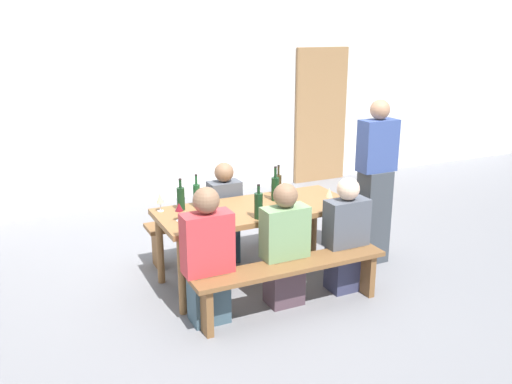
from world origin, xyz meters
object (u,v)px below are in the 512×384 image
wooden_door (321,116)px  wine_bottle_3 (197,195)px  tasting_table (256,215)px  seated_guest_near_0 (208,259)px  bench_near (291,274)px  wine_glass_1 (186,217)px  wine_glass_0 (179,208)px  wine_glass_2 (160,199)px  seated_guest_far_0 (225,215)px  wine_bottle_0 (181,198)px  wine_bottle_1 (278,184)px  seated_guest_near_1 (285,248)px  standing_host (375,186)px  wine_glass_3 (329,193)px  bench_far (228,224)px  wine_bottle_2 (259,205)px  seated_guest_near_2 (346,238)px  wine_bottle_4 (275,188)px

wooden_door → wine_bottle_3: 3.98m
tasting_table → seated_guest_near_0: seated_guest_near_0 is taller
bench_near → wine_glass_1: (-0.79, 0.41, 0.51)m
wine_glass_0 → wine_glass_2: wine_glass_2 is taller
seated_guest_far_0 → wine_glass_0: bearing=-48.4°
wine_bottle_0 → wine_glass_0: 0.30m
wine_bottle_0 → seated_guest_near_0: 0.83m
wine_bottle_1 → seated_guest_near_0: size_ratio=0.27×
seated_guest_near_1 → standing_host: standing_host is taller
wine_bottle_1 → wine_glass_3: (0.30, -0.49, -0.00)m
wine_glass_3 → wine_bottle_3: bearing=157.0°
bench_near → bench_far: size_ratio=1.00×
wine_glass_1 → seated_guest_near_1: (0.81, -0.26, -0.33)m
wine_glass_2 → wine_glass_3: size_ratio=1.08×
wine_bottle_2 → wine_bottle_1: bearing=48.4°
wine_bottle_2 → seated_guest_far_0: 0.91m
standing_host → seated_guest_near_2: bearing=34.0°
seated_guest_near_0 → seated_guest_near_2: seated_guest_near_0 is taller
wine_bottle_1 → seated_guest_far_0: seated_guest_far_0 is taller
bench_far → wine_glass_0: (-0.77, -0.75, 0.52)m
wine_bottle_4 → wine_glass_2: size_ratio=1.93×
wine_bottle_3 → wine_bottle_0: bearing=-168.6°
wine_bottle_3 → wine_glass_0: size_ratio=1.93×
tasting_table → seated_guest_far_0: (-0.10, 0.54, -0.15)m
tasting_table → wine_bottle_0: size_ratio=6.20×
wine_bottle_1 → bench_near: bearing=-111.5°
wine_glass_0 → seated_guest_near_0: (0.07, -0.49, -0.31)m
seated_guest_near_2 → wine_glass_1: bearing=79.9°
wine_glass_1 → seated_guest_near_0: bearing=-70.3°
wine_glass_1 → seated_guest_near_1: seated_guest_near_1 is taller
wooden_door → bench_near: 4.41m
seated_guest_near_1 → standing_host: (1.28, 0.43, 0.30)m
wine_bottle_1 → wine_glass_2: wine_bottle_1 is taller
wine_bottle_2 → wine_glass_2: (-0.73, 0.57, -0.00)m
wine_bottle_1 → wine_bottle_3: wine_bottle_3 is taller
wine_glass_0 → wine_bottle_1: bearing=15.1°
wine_glass_2 → wine_bottle_3: bearing=-1.7°
bench_near → seated_guest_near_1: seated_guest_near_1 is taller
wine_bottle_3 → standing_host: size_ratio=0.18×
wine_glass_0 → seated_guest_far_0: 0.97m
seated_guest_near_1 → tasting_table: bearing=1.8°
seated_guest_near_1 → standing_host: size_ratio=0.66×
wooden_door → wine_bottle_2: bearing=-129.7°
wine_glass_1 → seated_guest_near_0: seated_guest_near_0 is taller
wooden_door → seated_guest_near_1: size_ratio=1.87×
wine_bottle_4 → tasting_table: bearing=-156.6°
wine_bottle_0 → wine_glass_2: 0.19m
wine_bottle_1 → wine_bottle_2: (-0.49, -0.55, 0.01)m
wine_bottle_1 → wine_glass_2: size_ratio=1.77×
wine_glass_0 → seated_guest_near_0: size_ratio=0.14×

